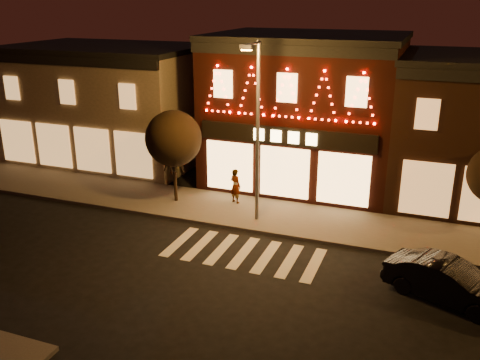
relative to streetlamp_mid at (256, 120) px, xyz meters
The scene contains 8 objects.
ground 8.62m from the streetlamp_mid, 85.62° to the right, with size 120.00×120.00×0.00m, color black.
sidewalk_far 5.63m from the streetlamp_mid, 21.54° to the left, with size 44.00×4.00×0.15m, color #47423D.
building_left 14.35m from the streetlamp_mid, 150.71° to the left, with size 12.20×8.28×7.30m.
building_pulp 7.05m from the streetlamp_mid, 85.61° to the left, with size 10.20×8.34×8.30m.
streetlamp_mid is the anchor object (origin of this frame).
tree_left 5.05m from the streetlamp_mid, 167.77° to the left, with size 2.83×2.83×4.73m.
dark_sedan 10.26m from the streetlamp_mid, 24.29° to the right, with size 1.55×4.44×1.46m, color black.
pedestrian 4.70m from the streetlamp_mid, 132.61° to the left, with size 0.65×0.43×1.79m, color gray.
Camera 1 is at (6.86, -14.48, 10.14)m, focal length 39.25 mm.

